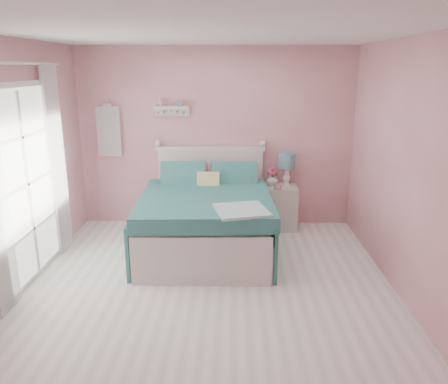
{
  "coord_description": "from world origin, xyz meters",
  "views": [
    {
      "loc": [
        0.27,
        -4.11,
        2.3
      ],
      "look_at": [
        0.15,
        1.2,
        0.78
      ],
      "focal_mm": 35.0,
      "sensor_mm": 36.0,
      "label": 1
    }
  ],
  "objects_px": {
    "nightstand": "(281,207)",
    "table_lamp": "(287,163)",
    "teacup": "(277,186)",
    "bed": "(207,219)",
    "vase": "(272,180)"
  },
  "relations": [
    {
      "from": "vase",
      "to": "nightstand",
      "type": "bearing_deg",
      "value": -18.58
    },
    {
      "from": "vase",
      "to": "teacup",
      "type": "relative_size",
      "value": 1.61
    },
    {
      "from": "bed",
      "to": "teacup",
      "type": "xyz_separation_m",
      "value": [
        0.96,
        0.62,
        0.28
      ]
    },
    {
      "from": "bed",
      "to": "table_lamp",
      "type": "bearing_deg",
      "value": 34.72
    },
    {
      "from": "nightstand",
      "to": "vase",
      "type": "xyz_separation_m",
      "value": [
        -0.14,
        0.05,
        0.4
      ]
    },
    {
      "from": "bed",
      "to": "teacup",
      "type": "distance_m",
      "value": 1.18
    },
    {
      "from": "table_lamp",
      "to": "teacup",
      "type": "relative_size",
      "value": 4.53
    },
    {
      "from": "bed",
      "to": "nightstand",
      "type": "distance_m",
      "value": 1.31
    },
    {
      "from": "vase",
      "to": "table_lamp",
      "type": "bearing_deg",
      "value": -0.14
    },
    {
      "from": "nightstand",
      "to": "teacup",
      "type": "xyz_separation_m",
      "value": [
        -0.08,
        -0.17,
        0.36
      ]
    },
    {
      "from": "bed",
      "to": "vase",
      "type": "bearing_deg",
      "value": 40.46
    },
    {
      "from": "nightstand",
      "to": "table_lamp",
      "type": "relative_size",
      "value": 1.34
    },
    {
      "from": "table_lamp",
      "to": "nightstand",
      "type": "bearing_deg",
      "value": -145.65
    },
    {
      "from": "table_lamp",
      "to": "vase",
      "type": "height_order",
      "value": "table_lamp"
    },
    {
      "from": "vase",
      "to": "teacup",
      "type": "xyz_separation_m",
      "value": [
        0.06,
        -0.21,
        -0.04
      ]
    }
  ]
}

